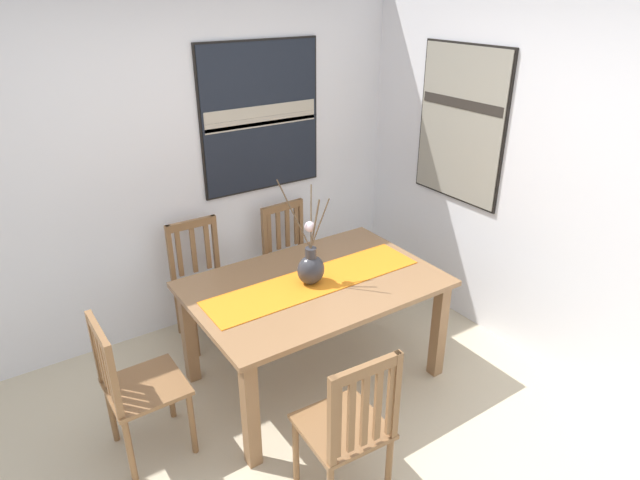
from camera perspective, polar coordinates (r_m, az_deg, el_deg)
ground_plane at (r=3.50m, az=0.51°, el=-21.43°), size 6.40×6.40×0.03m
wall_back at (r=4.24m, az=-13.92°, el=8.31°), size 6.40×0.12×2.70m
wall_side at (r=3.96m, az=23.49°, el=5.78°), size 0.12×6.40×2.70m
dining_table at (r=3.64m, az=-0.57°, el=-5.84°), size 1.61×1.06×0.76m
table_runner at (r=3.58m, az=-0.58°, el=-4.33°), size 1.48×0.36×0.01m
centerpiece_vase at (r=3.51m, az=-0.96°, el=-2.69°), size 0.22×0.28×0.68m
chair_0 at (r=4.27m, az=-12.11°, el=-4.12°), size 0.42×0.42×0.93m
chair_1 at (r=3.33m, az=-18.81°, el=-14.09°), size 0.42×0.42×0.92m
chair_2 at (r=2.91m, az=3.07°, el=-18.78°), size 0.44×0.44×0.97m
chair_3 at (r=4.57m, az=-2.90°, el=-1.57°), size 0.44×0.44×0.89m
painting_on_back_wall at (r=4.37m, az=-6.19°, el=12.56°), size 1.02×0.05×1.15m
painting_on_side_wall at (r=4.33m, az=14.48°, el=11.58°), size 0.05×0.83×1.16m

